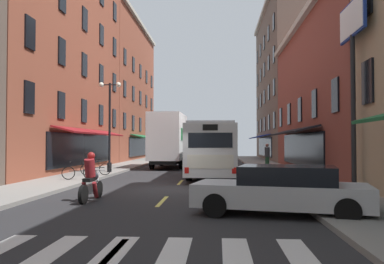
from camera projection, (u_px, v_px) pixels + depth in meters
name	position (u px, v px, depth m)	size (l,w,h in m)	color
ground_plane	(174.00, 190.00, 16.86)	(34.80, 80.00, 0.10)	#28282B
lane_centre_dashes	(173.00, 190.00, 16.61)	(0.14, 73.90, 0.01)	#DBCC4C
crosswalk_near	(110.00, 256.00, 6.89)	(7.10, 2.80, 0.01)	silver
sidewalk_left	(39.00, 187.00, 17.25)	(3.00, 80.00, 0.14)	gray
sidewalk_right	(315.00, 189.00, 16.48)	(3.00, 80.00, 0.14)	gray
billboard_sign	(353.00, 48.00, 15.21)	(0.40, 2.71, 7.29)	black
transit_bus	(212.00, 149.00, 24.60)	(2.67, 12.48, 3.06)	silver
box_truck	(170.00, 141.00, 31.49)	(2.60, 7.89, 4.21)	#B21E19
sedan_near	(282.00, 190.00, 10.84)	(4.96, 2.81, 1.34)	silver
sedan_mid	(182.00, 155.00, 41.53)	(1.98, 4.41, 1.36)	silver
motorcycle_rider	(91.00, 180.00, 13.41)	(0.62, 2.07, 1.66)	black
bicycle_near	(79.00, 172.00, 19.90)	(1.69, 0.52, 0.91)	black
bicycle_mid	(96.00, 169.00, 22.64)	(1.70, 0.48, 0.91)	black
pedestrian_mid	(267.00, 156.00, 28.13)	(0.36, 0.36, 1.79)	#33663F
street_lamp_twin	(110.00, 122.00, 25.13)	(1.42, 0.32, 5.70)	black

